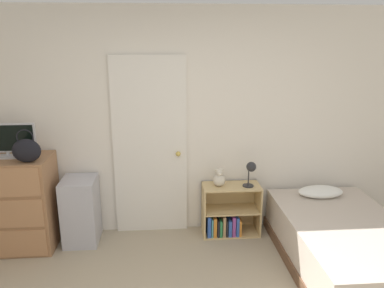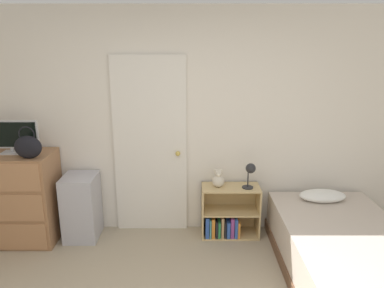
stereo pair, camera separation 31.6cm
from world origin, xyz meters
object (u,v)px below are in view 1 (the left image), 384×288
Objects in this scene: dresser at (15,203)px; teddy_bear at (219,178)px; bookshelf at (228,215)px; bed at (345,245)px; storage_bin at (81,211)px; tv at (6,140)px; desk_lamp at (251,169)px; handbag at (26,150)px.

dresser is 4.79× the size of teddy_bear.
bookshelf is 0.35× the size of bed.
tv is at bearing -177.37° from storage_bin.
storage_bin is 0.40× the size of bed.
desk_lamp reaches higher than storage_bin.
desk_lamp is 0.16× the size of bed.
tv is 1.78× the size of handbag.
handbag reaches higher than bed.
storage_bin is at bearing 27.24° from handbag.
bookshelf is at bearing -2.03° from teddy_bear.
handbag is at bearing -174.48° from desk_lamp.
dresser is 0.70m from tv.
desk_lamp is (0.24, -0.04, 0.57)m from bookshelf.
handbag is 0.46× the size of storage_bin.
storage_bin is at bearing -179.82° from desk_lamp.
desk_lamp reaches higher than teddy_bear.
handbag reaches higher than dresser.
bookshelf is 0.62m from desk_lamp.
teddy_bear is 0.11× the size of bed.
storage_bin is at bearing 2.63° from tv.
bookshelf is 3.09× the size of teddy_bear.
tv is 0.81× the size of storage_bin.
desk_lamp is (2.57, 0.04, -0.40)m from tv.
bed is at bearing -10.95° from dresser.
storage_bin reaches higher than bookshelf.
handbag reaches higher than bookshelf.
tv reaches higher than dresser.
teddy_bear is 1.44m from bed.
teddy_bear is at bearing 146.49° from bed.
handbag is (0.25, -0.16, 0.63)m from dresser.
dresser is 2.58m from desk_lamp.
tv reaches higher than bed.
bookshelf is at bearing 170.10° from desk_lamp.
tv is 2.60m from desk_lamp.
dresser is at bearing -65.37° from tv.
handbag is at bearing -172.71° from bookshelf.
teddy_bear is 0.37m from desk_lamp.
storage_bin is at bearing 4.92° from dresser.
dresser is 0.70m from handbag.
dresser reaches higher than bed.
storage_bin is (0.68, 0.03, -0.83)m from tv.
desk_lamp is at bearing 138.28° from bed.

